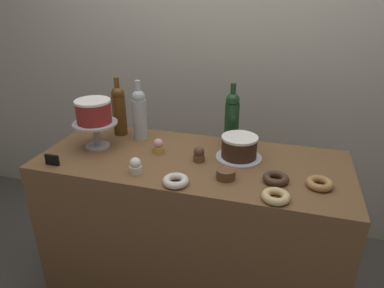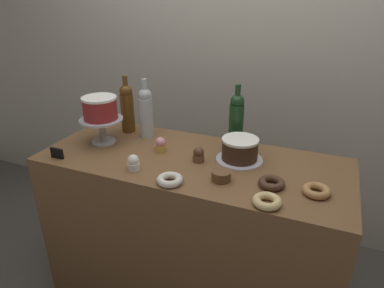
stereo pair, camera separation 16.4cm
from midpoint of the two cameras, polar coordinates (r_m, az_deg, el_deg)
back_wall at (r=2.37m, az=4.12°, el=15.46°), size 6.00×0.05×2.60m
display_counter at (r=1.92m, az=-2.53°, el=-14.70°), size 1.49×0.62×0.91m
cake_stand_pedestal at (r=1.85m, az=-18.14°, el=2.09°), size 0.23×0.23×0.14m
white_layer_cake at (r=1.82m, az=-18.55°, el=5.07°), size 0.18×0.18×0.12m
silver_serving_platter at (r=1.68m, az=4.97°, el=-2.27°), size 0.22×0.22×0.01m
chocolate_round_cake at (r=1.66m, az=5.04°, el=-0.49°), size 0.17×0.17×0.10m
wine_bottle_amber at (r=1.97m, az=-14.33°, el=5.48°), size 0.08×0.08×0.33m
wine_bottle_green at (r=1.80m, az=4.03°, el=4.39°), size 0.08×0.08×0.33m
wine_bottle_clear at (r=1.89m, az=-11.15°, el=4.92°), size 0.08×0.08×0.33m
cupcake_chocolate at (r=1.64m, az=-1.69°, el=-1.79°), size 0.06×0.06×0.07m
cupcake_vanilla at (r=1.57m, az=-12.30°, el=-3.61°), size 0.06×0.06×0.07m
cupcake_strawberry at (r=1.74m, az=-8.27°, el=-0.42°), size 0.06×0.06×0.07m
donut_chocolate at (r=1.50m, az=10.66°, el=-5.68°), size 0.11×0.11×0.03m
donut_maple at (r=1.51m, az=17.45°, el=-6.33°), size 0.11×0.11×0.03m
donut_sugar at (r=1.47m, az=-6.00°, el=-6.16°), size 0.11×0.11×0.03m
donut_glazed at (r=1.38m, az=10.38°, el=-8.61°), size 0.11×0.11×0.03m
cookie_stack at (r=1.50m, az=2.50°, el=-5.06°), size 0.08×0.08×0.04m
price_sign_chalkboard at (r=1.77m, az=-24.64°, el=-2.47°), size 0.07×0.01×0.05m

